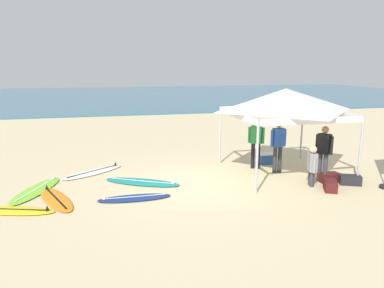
{
  "coord_description": "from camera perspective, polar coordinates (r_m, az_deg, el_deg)",
  "views": [
    {
      "loc": [
        -2.58,
        -9.83,
        3.42
      ],
      "look_at": [
        0.03,
        0.98,
        1.0
      ],
      "focal_mm": 33.36,
      "sensor_mm": 36.0,
      "label": 1
    }
  ],
  "objects": [
    {
      "name": "person_blue",
      "position": [
        11.9,
        13.61,
        0.14
      ],
      "size": [
        0.55,
        0.23,
        1.71
      ],
      "color": "#2D2D33",
      "rests_on": "ground"
    },
    {
      "name": "person_green",
      "position": [
        12.23,
        10.2,
        0.61
      ],
      "size": [
        0.48,
        0.37,
        1.71
      ],
      "color": "black",
      "rests_on": "ground"
    },
    {
      "name": "gear_bag_on_sand",
      "position": [
        11.58,
        23.95,
        -5.27
      ],
      "size": [
        0.68,
        0.54,
        0.28
      ],
      "primitive_type": "cube",
      "rotation": [
        0.0,
        0.0,
        2.72
      ],
      "color": "#232328",
      "rests_on": "ground"
    },
    {
      "name": "person_black",
      "position": [
        11.31,
        20.32,
        -0.92
      ],
      "size": [
        0.37,
        0.49,
        1.71
      ],
      "color": "#383842",
      "rests_on": "ground"
    },
    {
      "name": "person_grey",
      "position": [
        10.92,
        18.66,
        -3.05
      ],
      "size": [
        0.32,
        0.53,
        1.2
      ],
      "color": "#383842",
      "rests_on": "ground"
    },
    {
      "name": "surfboard_navy",
      "position": [
        9.61,
        -9.25,
        -8.5
      ],
      "size": [
        1.92,
        0.53,
        0.19
      ],
      "color": "navy",
      "rests_on": "ground"
    },
    {
      "name": "surfboard_teal",
      "position": [
        10.84,
        -7.93,
        -6.03
      ],
      "size": [
        2.37,
        1.69,
        0.19
      ],
      "color": "#19847F",
      "rests_on": "ground"
    },
    {
      "name": "canopy_tent",
      "position": [
        11.7,
        14.72,
        6.82
      ],
      "size": [
        3.35,
        3.35,
        2.75
      ],
      "color": "#B7B7BC",
      "rests_on": "ground"
    },
    {
      "name": "surfboard_lime",
      "position": [
        10.97,
        -23.65,
        -6.76
      ],
      "size": [
        1.42,
        2.39,
        0.19
      ],
      "color": "#7AD12D",
      "rests_on": "ground"
    },
    {
      "name": "gear_bag_by_pole",
      "position": [
        10.83,
        21.23,
        -6.22
      ],
      "size": [
        0.55,
        0.68,
        0.28
      ],
      "primitive_type": "cube",
      "rotation": [
        0.0,
        0.0,
        1.11
      ],
      "color": "#4C1919",
      "rests_on": "ground"
    },
    {
      "name": "surfboard_yellow",
      "position": [
        9.68,
        -26.32,
        -9.53
      ],
      "size": [
        2.0,
        1.08,
        0.19
      ],
      "color": "yellow",
      "rests_on": "ground"
    },
    {
      "name": "surfboard_orange",
      "position": [
        10.07,
        -20.95,
        -8.21
      ],
      "size": [
        1.35,
        2.19,
        0.19
      ],
      "color": "orange",
      "rests_on": "ground"
    },
    {
      "name": "ground_plane",
      "position": [
        10.72,
        1.07,
        -6.33
      ],
      "size": [
        80.0,
        80.0,
        0.0
      ],
      "primitive_type": "plane",
      "color": "beige"
    },
    {
      "name": "sea",
      "position": [
        43.71,
        -10.24,
        7.65
      ],
      "size": [
        80.0,
        36.0,
        0.1
      ],
      "primitive_type": "cube",
      "color": "#386B84",
      "rests_on": "ground"
    },
    {
      "name": "cooler_box",
      "position": [
        13.08,
        11.68,
        -2.25
      ],
      "size": [
        0.5,
        0.36,
        0.39
      ],
      "color": "#2D60B7",
      "rests_on": "ground"
    },
    {
      "name": "surfboard_white",
      "position": [
        12.18,
        -15.51,
        -4.32
      ],
      "size": [
        2.17,
        1.82,
        0.19
      ],
      "color": "white",
      "rests_on": "ground"
    },
    {
      "name": "gear_bag_near_tent",
      "position": [
        11.59,
        21.05,
        -5.01
      ],
      "size": [
        0.6,
        0.32,
        0.28
      ],
      "primitive_type": "cube",
      "rotation": [
        0.0,
        0.0,
        0.01
      ],
      "color": "#4C1919",
      "rests_on": "ground"
    }
  ]
}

